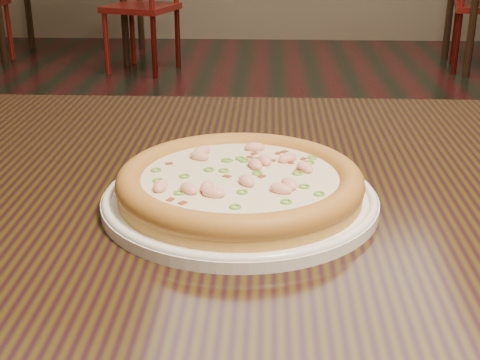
{
  "coord_description": "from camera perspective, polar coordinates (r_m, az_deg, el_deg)",
  "views": [
    {
      "loc": [
        -0.3,
        -1.33,
        1.05
      ],
      "look_at": [
        -0.33,
        -0.68,
        0.78
      ],
      "focal_mm": 50.0,
      "sensor_mm": 36.0,
      "label": 1
    }
  ],
  "objects": [
    {
      "name": "pizza",
      "position": [
        0.71,
        0.0,
        -0.21
      ],
      "size": [
        0.26,
        0.26,
        0.03
      ],
      "color": "#BC8843",
      "rests_on": "plate"
    },
    {
      "name": "chair_b",
      "position": [
        4.69,
        -7.84,
        14.44
      ],
      "size": [
        0.53,
        0.53,
        0.95
      ],
      "color": "#620E0A",
      "rests_on": "ground"
    },
    {
      "name": "plate",
      "position": [
        0.72,
        -0.0,
        -1.57
      ],
      "size": [
        0.3,
        0.3,
        0.02
      ],
      "color": "white",
      "rests_on": "hero_table"
    },
    {
      "name": "hero_table",
      "position": [
        0.82,
        8.68,
        -7.23
      ],
      "size": [
        1.2,
        0.8,
        0.75
      ],
      "color": "black",
      "rests_on": "ground"
    },
    {
      "name": "chair_c",
      "position": [
        4.97,
        19.73,
        13.82
      ],
      "size": [
        0.5,
        0.5,
        0.95
      ],
      "color": "#620E0A",
      "rests_on": "ground"
    }
  ]
}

